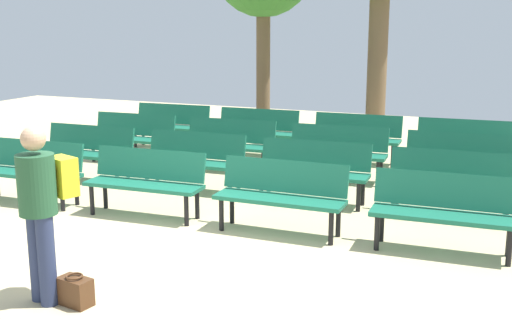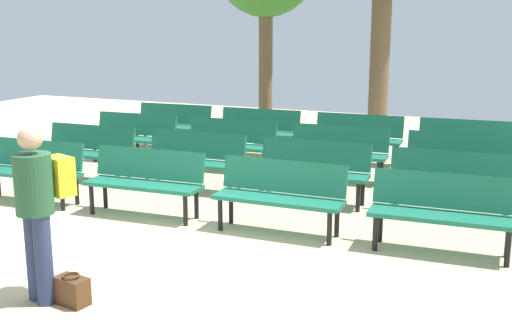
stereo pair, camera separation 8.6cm
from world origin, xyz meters
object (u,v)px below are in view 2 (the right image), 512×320
bench_r1_c0 (88,149)px  bench_r2_c1 (230,141)px  bench_r2_c0 (134,134)px  bench_r2_c2 (338,149)px  bench_r1_c1 (194,157)px  bench_r3_c1 (258,129)px  handbag (72,290)px  bench_r3_c3 (466,142)px  bench_r2_c3 (460,159)px  bench_r0_c3 (443,208)px  bench_r0_c0 (31,167)px  visitor_with_backpack (39,203)px  bench_r0_c1 (146,178)px  bench_r1_c2 (313,168)px  bench_r3_c0 (173,123)px  bench_r3_c2 (358,135)px  bench_r0_c2 (280,192)px  bench_r1_c3 (451,180)px

bench_r1_c0 → bench_r2_c1: (1.85, 1.50, 0.00)m
bench_r2_c0 → bench_r2_c2: size_ratio=1.00×
bench_r1_c1 → bench_r3_c1: same height
bench_r1_c1 → bench_r3_c1: (-0.12, 2.80, 0.00)m
handbag → bench_r3_c3: bearing=68.6°
bench_r1_c0 → bench_r2_c3: (5.65, 1.59, 0.00)m
bench_r2_c3 → bench_r3_c1: 4.09m
bench_r0_c3 → handbag: size_ratio=4.68×
bench_r0_c0 → bench_r1_c0: 1.41m
bench_r0_c3 → visitor_with_backpack: bearing=-141.5°
bench_r2_c1 → bench_r2_c3: size_ratio=1.01×
bench_r1_c1 → bench_r2_c1: 1.40m
bench_r0_c1 → bench_r1_c2: bearing=35.3°
bench_r0_c1 → bench_r3_c0: bearing=113.4°
bench_r2_c2 → bench_r3_c3: (1.84, 1.49, 0.00)m
bench_r0_c1 → bench_r3_c0: (-2.06, 4.19, 0.00)m
bench_r2_c1 → bench_r3_c1: size_ratio=1.00×
bench_r2_c0 → bench_r3_c2: 4.10m
bench_r1_c2 → bench_r2_c3: bearing=35.6°
bench_r0_c3 → bench_r0_c1: bearing=179.5°
bench_r2_c3 → visitor_with_backpack: visitor_with_backpack is taller
bench_r0_c0 → bench_r1_c1: (1.82, 1.51, 0.00)m
bench_r0_c0 → bench_r3_c0: same height
bench_r0_c3 → visitor_with_backpack: (-3.22, -2.78, 0.43)m
bench_r1_c1 → bench_r3_c1: 2.80m
bench_r1_c0 → bench_r2_c2: size_ratio=0.99×
bench_r0_c0 → handbag: size_ratio=4.68×
bench_r3_c3 → bench_r2_c1: bearing=-160.9°
bench_r0_c3 → bench_r2_c0: 6.40m
bench_r0_c1 → bench_r0_c2: 1.90m
bench_r0_c0 → bench_r1_c2: 4.03m
bench_r2_c1 → bench_r1_c0: bearing=-144.1°
bench_r0_c1 → visitor_with_backpack: visitor_with_backpack is taller
bench_r1_c0 → bench_r1_c1: same height
bench_r1_c2 → visitor_with_backpack: 4.32m
bench_r0_c2 → bench_r0_c3: size_ratio=0.99×
bench_r1_c1 → bench_r2_c1: bearing=90.8°
bench_r2_c3 → bench_r3_c3: (-0.05, 1.46, 0.00)m
bench_r0_c3 → bench_r1_c3: size_ratio=1.00×
bench_r0_c2 → visitor_with_backpack: bearing=-116.3°
bench_r1_c1 → handbag: bench_r1_c1 is taller
bench_r1_c0 → bench_r3_c1: bearing=56.6°
bench_r0_c0 → bench_r3_c2: same height
bench_r3_c1 → bench_r3_c2: bearing=-0.7°
bench_r2_c2 → bench_r2_c0: bearing=178.5°
bench_r1_c2 → handbag: 4.21m
bench_r2_c2 → visitor_with_backpack: size_ratio=0.99×
bench_r1_c1 → bench_r2_c2: same height
bench_r2_c1 → bench_r2_c3: bearing=-1.9°
bench_r0_c0 → bench_r1_c3: 5.82m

